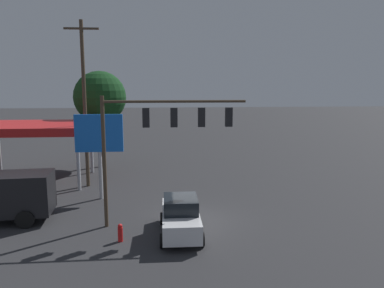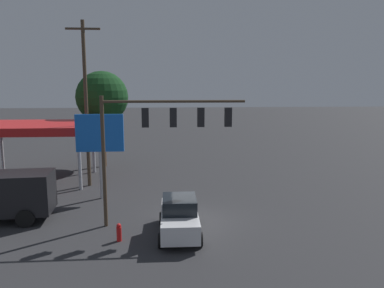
# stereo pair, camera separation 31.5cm
# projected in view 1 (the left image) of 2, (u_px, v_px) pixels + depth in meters

# --- Properties ---
(ground_plane) EXTENTS (200.00, 200.00, 0.00)m
(ground_plane) POSITION_uv_depth(u_px,v_px,m) (195.00, 219.00, 20.84)
(ground_plane) COLOR #2D2D30
(traffic_signal_assembly) EXTENTS (7.44, 0.43, 6.89)m
(traffic_signal_assembly) POSITION_uv_depth(u_px,v_px,m) (162.00, 128.00, 19.29)
(traffic_signal_assembly) COLOR #473828
(traffic_signal_assembly) RESTS_ON ground
(utility_pole) EXTENTS (2.40, 0.26, 11.87)m
(utility_pole) POSITION_uv_depth(u_px,v_px,m) (85.00, 101.00, 26.71)
(utility_pole) COLOR #473828
(utility_pole) RESTS_ON ground
(gas_station_canopy) EXTENTS (8.71, 6.56, 4.50)m
(gas_station_canopy) POSITION_uv_depth(u_px,v_px,m) (34.00, 128.00, 28.28)
(gas_station_canopy) COLOR red
(gas_station_canopy) RESTS_ON ground
(price_sign) EXTENTS (3.05, 0.27, 5.56)m
(price_sign) POSITION_uv_depth(u_px,v_px,m) (99.00, 137.00, 24.00)
(price_sign) COLOR #B7B7BC
(price_sign) RESTS_ON ground
(sedan_waiting) EXTENTS (2.10, 4.42, 1.93)m
(sedan_waiting) POSITION_uv_depth(u_px,v_px,m) (181.00, 216.00, 18.62)
(sedan_waiting) COLOR silver
(sedan_waiting) RESTS_ON ground
(street_tree) EXTENTS (4.62, 4.62, 8.61)m
(street_tree) POSITION_uv_depth(u_px,v_px,m) (100.00, 97.00, 33.21)
(street_tree) COLOR #4C331E
(street_tree) RESTS_ON ground
(fire_hydrant) EXTENTS (0.24, 0.24, 0.88)m
(fire_hydrant) POSITION_uv_depth(u_px,v_px,m) (120.00, 233.00, 17.88)
(fire_hydrant) COLOR red
(fire_hydrant) RESTS_ON ground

